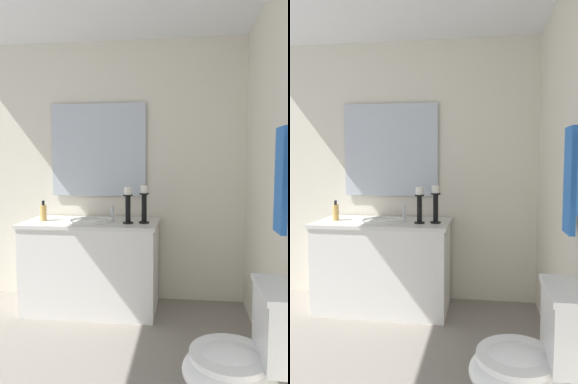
% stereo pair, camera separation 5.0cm
% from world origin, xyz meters
% --- Properties ---
extents(floor, '(2.57, 2.78, 0.02)m').
position_xyz_m(floor, '(0.00, 0.00, -0.01)').
color(floor, gray).
rests_on(floor, ground).
extents(wall_back, '(2.57, 0.04, 2.45)m').
position_xyz_m(wall_back, '(0.00, 1.39, 1.23)').
color(wall_back, silver).
rests_on(wall_back, ground).
extents(wall_left, '(0.04, 2.78, 2.45)m').
position_xyz_m(wall_left, '(-1.28, 0.00, 1.23)').
color(wall_left, silver).
rests_on(wall_left, ground).
extents(vanity_cabinet, '(0.58, 1.19, 0.80)m').
position_xyz_m(vanity_cabinet, '(-0.96, -0.01, 0.40)').
color(vanity_cabinet, white).
rests_on(vanity_cabinet, ground).
extents(sink_basin, '(0.40, 0.40, 0.24)m').
position_xyz_m(sink_basin, '(-0.96, -0.01, 0.76)').
color(sink_basin, white).
rests_on(sink_basin, vanity_cabinet).
extents(mirror, '(0.02, 0.91, 0.87)m').
position_xyz_m(mirror, '(-1.24, -0.01, 1.44)').
color(mirror, silver).
extents(candle_holder_tall, '(0.09, 0.09, 0.33)m').
position_xyz_m(candle_holder_tall, '(-0.92, 0.47, 0.97)').
color(candle_holder_tall, black).
rests_on(candle_holder_tall, vanity_cabinet).
extents(candle_holder_short, '(0.09, 0.09, 0.31)m').
position_xyz_m(candle_holder_short, '(-0.89, 0.33, 0.96)').
color(candle_holder_short, black).
rests_on(candle_holder_short, vanity_cabinet).
extents(soap_bottle, '(0.06, 0.06, 0.18)m').
position_xyz_m(soap_bottle, '(-0.94, -0.44, 0.87)').
color(soap_bottle, '#E5B259').
rests_on(soap_bottle, vanity_cabinet).
extents(toilet, '(0.39, 0.54, 0.75)m').
position_xyz_m(toilet, '(0.41, 1.11, 0.37)').
color(toilet, white).
rests_on(toilet, ground).
extents(towel_near_vanity, '(0.16, 0.03, 0.55)m').
position_xyz_m(towel_near_vanity, '(0.18, 1.31, 1.23)').
color(towel_near_vanity, blue).
rests_on(towel_near_vanity, towel_bar).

